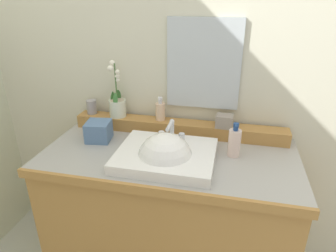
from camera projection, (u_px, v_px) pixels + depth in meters
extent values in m
cube|color=beige|center=(185.00, 37.00, 1.71)|extent=(3.23, 0.20, 2.74)
cube|color=#AB793C|center=(169.00, 219.00, 1.73)|extent=(1.30, 0.60, 0.80)
cube|color=#A09F98|center=(169.00, 156.00, 1.56)|extent=(1.32, 0.62, 0.04)
cube|color=#AB793C|center=(153.00, 191.00, 1.28)|extent=(1.32, 0.02, 0.04)
cube|color=#AB793C|center=(178.00, 127.00, 1.75)|extent=(1.24, 0.11, 0.08)
cube|color=white|center=(166.00, 155.00, 1.48)|extent=(0.48, 0.40, 0.05)
sphere|color=white|center=(165.00, 160.00, 1.47)|extent=(0.28, 0.28, 0.28)
cylinder|color=silver|center=(172.00, 130.00, 1.57)|extent=(0.02, 0.02, 0.10)
cylinder|color=silver|center=(169.00, 126.00, 1.50)|extent=(0.02, 0.11, 0.02)
sphere|color=silver|center=(172.00, 121.00, 1.55)|extent=(0.03, 0.03, 0.03)
cylinder|color=silver|center=(161.00, 135.00, 1.59)|extent=(0.03, 0.03, 0.04)
cylinder|color=silver|center=(182.00, 137.00, 1.57)|extent=(0.03, 0.03, 0.04)
cylinder|color=silver|center=(118.00, 108.00, 1.80)|extent=(0.10, 0.10, 0.10)
cylinder|color=tan|center=(117.00, 101.00, 1.78)|extent=(0.09, 0.09, 0.01)
cylinder|color=#476B38|center=(116.00, 82.00, 1.73)|extent=(0.01, 0.01, 0.22)
ellipsoid|color=#387033|center=(112.00, 97.00, 1.79)|extent=(0.03, 0.03, 0.07)
ellipsoid|color=#387033|center=(115.00, 100.00, 1.73)|extent=(0.03, 0.03, 0.08)
ellipsoid|color=#387033|center=(119.00, 96.00, 1.81)|extent=(0.03, 0.03, 0.08)
sphere|color=white|center=(117.00, 80.00, 1.73)|extent=(0.03, 0.03, 0.03)
sphere|color=white|center=(117.00, 76.00, 1.72)|extent=(0.03, 0.03, 0.03)
sphere|color=white|center=(117.00, 72.00, 1.71)|extent=(0.03, 0.03, 0.03)
sphere|color=white|center=(110.00, 68.00, 1.68)|extent=(0.03, 0.03, 0.03)
sphere|color=white|center=(112.00, 63.00, 1.70)|extent=(0.03, 0.03, 0.03)
cylinder|color=beige|center=(160.00, 112.00, 1.75)|extent=(0.06, 0.06, 0.10)
cylinder|color=silver|center=(160.00, 102.00, 1.72)|extent=(0.02, 0.02, 0.02)
cylinder|color=silver|center=(160.00, 99.00, 1.71)|extent=(0.03, 0.03, 0.02)
cylinder|color=silver|center=(160.00, 99.00, 1.70)|extent=(0.01, 0.03, 0.01)
cylinder|color=gray|center=(92.00, 107.00, 1.84)|extent=(0.06, 0.06, 0.09)
cube|color=gray|center=(224.00, 121.00, 1.65)|extent=(0.10, 0.08, 0.07)
cylinder|color=beige|center=(234.00, 143.00, 1.50)|extent=(0.06, 0.06, 0.14)
cylinder|color=navy|center=(236.00, 129.00, 1.47)|extent=(0.03, 0.03, 0.02)
cylinder|color=navy|center=(236.00, 125.00, 1.46)|extent=(0.03, 0.03, 0.02)
cylinder|color=navy|center=(236.00, 126.00, 1.44)|extent=(0.01, 0.03, 0.01)
cube|color=#52729B|center=(99.00, 131.00, 1.67)|extent=(0.15, 0.15, 0.11)
cube|color=silver|center=(204.00, 64.00, 1.63)|extent=(0.41, 0.02, 0.50)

